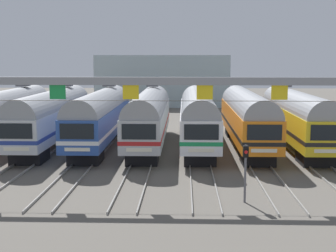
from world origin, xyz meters
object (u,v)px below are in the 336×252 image
Objects in this scene: commuter_train_white at (198,116)px; commuter_train_yellow at (296,116)px; commuter_train_maroon at (4,115)px; commuter_train_blue at (100,115)px; commuter_train_stainless at (149,116)px; commuter_train_silver at (52,115)px; catenary_gantry at (131,96)px; commuter_train_orange at (247,116)px; yard_signal_mast at (246,163)px.

commuter_train_yellow reaches higher than commuter_train_white.
commuter_train_blue is at bearing 0.00° from commuter_train_maroon.
commuter_train_white is at bearing -0.06° from commuter_train_stainless.
commuter_train_silver and commuter_train_yellow have the same top height.
commuter_train_stainless is 13.78m from catenary_gantry.
commuter_train_yellow is at bearing 0.06° from commuter_train_orange.
commuter_train_maroon is 1.00× the size of commuter_train_stainless.
commuter_train_white and commuter_train_orange have the same top height.
commuter_train_yellow is 5.89× the size of yard_signal_mast.
commuter_train_maroon is 1.00× the size of commuter_train_silver.
commuter_train_stainless is 4.13m from commuter_train_white.
yard_signal_mast is (14.45, -15.68, -0.55)m from commuter_train_silver.
catenary_gantry is 9.78× the size of yard_signal_mast.
commuter_train_yellow is (8.26, 0.00, 0.00)m from commuter_train_white.
commuter_train_silver is 8.26m from commuter_train_stainless.
commuter_train_maroon is 1.00× the size of commuter_train_yellow.
commuter_train_stainless is (8.26, 0.00, 0.00)m from commuter_train_silver.
catenary_gantry is at bearing -58.55° from commuter_train_silver.
commuter_train_stainless is 16.87m from yard_signal_mast.
commuter_train_maroon is 24.77m from commuter_train_yellow.
commuter_train_yellow is at bearing 68.45° from yard_signal_mast.
commuter_train_yellow is (24.77, 0.00, 0.00)m from commuter_train_maroon.
commuter_train_white is at bearing 72.99° from catenary_gantry.
commuter_train_orange is at bearing 82.50° from yard_signal_mast.
commuter_train_silver reaches higher than commuter_train_orange.
commuter_train_stainless is 5.89× the size of yard_signal_mast.
commuter_train_white is 0.60× the size of catenary_gantry.
commuter_train_stainless and commuter_train_yellow have the same top height.
commuter_train_maroon is 1.00× the size of commuter_train_blue.
commuter_train_blue is 12.38m from commuter_train_orange.
commuter_train_stainless is (12.38, 0.00, 0.00)m from commuter_train_maroon.
commuter_train_maroon is at bearing 180.00° from commuter_train_silver.
commuter_train_orange is (12.38, -0.00, -0.00)m from commuter_train_blue.
commuter_train_maroon is 12.38m from commuter_train_stainless.
commuter_train_stainless is at bearing 179.94° from commuter_train_white.
catenary_gantry is (8.26, -13.50, 2.75)m from commuter_train_silver.
commuter_train_silver reaches higher than commuter_train_white.
commuter_train_maroon is 20.64m from commuter_train_orange.
commuter_train_white is (12.38, -0.00, -0.00)m from commuter_train_silver.
commuter_train_blue is at bearing 180.00° from commuter_train_stainless.
commuter_train_maroon is 18.52m from catenary_gantry.
commuter_train_orange is 1.00× the size of commuter_train_yellow.
commuter_train_yellow is at bearing 0.00° from commuter_train_maroon.
commuter_train_yellow is 16.87m from yard_signal_mast.
commuter_train_maroon is at bearing 132.53° from catenary_gantry.
commuter_train_silver is at bearing 180.00° from commuter_train_stainless.
commuter_train_blue reaches higher than commuter_train_orange.
catenary_gantry is (4.13, -13.50, 2.75)m from commuter_train_blue.
yard_signal_mast is (2.06, -15.68, -0.55)m from commuter_train_white.
commuter_train_silver is (4.13, 0.00, 0.00)m from commuter_train_maroon.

